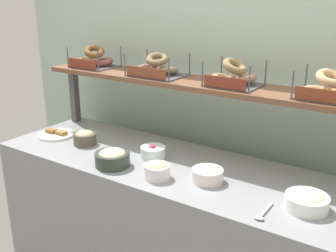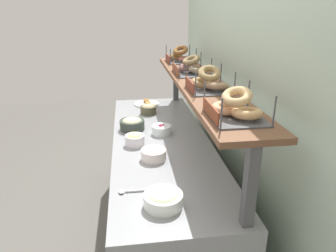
{
  "view_description": "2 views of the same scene",
  "coord_description": "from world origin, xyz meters",
  "px_view_note": "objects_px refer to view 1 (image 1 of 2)",
  "views": [
    {
      "loc": [
        1.18,
        -1.74,
        1.77
      ],
      "look_at": [
        0.01,
        0.0,
        1.07
      ],
      "focal_mm": 42.79,
      "sensor_mm": 36.0,
      "label": 1
    },
    {
      "loc": [
        2.08,
        -0.23,
        1.76
      ],
      "look_at": [
        0.1,
        0.04,
        0.99
      ],
      "focal_mm": 33.0,
      "sensor_mm": 36.0,
      "label": 2
    }
  ],
  "objects_px": {
    "bowl_beet_salad": "(153,152)",
    "bowl_scallion_spread": "(307,201)",
    "bowl_tuna_salad": "(112,158)",
    "bowl_egg_salad": "(157,170)",
    "bagel_basket_poppy": "(157,68)",
    "bowl_hummus": "(85,137)",
    "serving_spoon_near_plate": "(263,214)",
    "bowl_cream_cheese": "(208,174)",
    "bagel_basket_everything": "(234,77)",
    "serving_plate_white": "(56,134)",
    "bagel_basket_cinnamon_raisin": "(94,60)",
    "bagel_basket_plain": "(328,89)"
  },
  "relations": [
    {
      "from": "bowl_scallion_spread",
      "to": "serving_spoon_near_plate",
      "type": "distance_m",
      "value": 0.22
    },
    {
      "from": "bowl_egg_salad",
      "to": "bagel_basket_everything",
      "type": "xyz_separation_m",
      "value": [
        0.2,
        0.46,
        0.44
      ]
    },
    {
      "from": "bagel_basket_cinnamon_raisin",
      "to": "serving_plate_white",
      "type": "bearing_deg",
      "value": -105.49
    },
    {
      "from": "bowl_scallion_spread",
      "to": "bagel_basket_poppy",
      "type": "height_order",
      "value": "bagel_basket_poppy"
    },
    {
      "from": "bagel_basket_cinnamon_raisin",
      "to": "bowl_hummus",
      "type": "bearing_deg",
      "value": -59.42
    },
    {
      "from": "bowl_beet_salad",
      "to": "bagel_basket_poppy",
      "type": "xyz_separation_m",
      "value": [
        -0.14,
        0.24,
        0.44
      ]
    },
    {
      "from": "bowl_hummus",
      "to": "serving_spoon_near_plate",
      "type": "bearing_deg",
      "value": -8.89
    },
    {
      "from": "bowl_tuna_salad",
      "to": "serving_spoon_near_plate",
      "type": "bearing_deg",
      "value": -2.66
    },
    {
      "from": "bagel_basket_poppy",
      "to": "bowl_cream_cheese",
      "type": "bearing_deg",
      "value": -31.63
    },
    {
      "from": "bowl_beet_salad",
      "to": "bagel_basket_poppy",
      "type": "relative_size",
      "value": 0.44
    },
    {
      "from": "serving_plate_white",
      "to": "bagel_basket_cinnamon_raisin",
      "type": "xyz_separation_m",
      "value": [
        0.09,
        0.32,
        0.47
      ]
    },
    {
      "from": "bagel_basket_cinnamon_raisin",
      "to": "bagel_basket_plain",
      "type": "relative_size",
      "value": 0.99
    },
    {
      "from": "bagel_basket_poppy",
      "to": "bagel_basket_plain",
      "type": "distance_m",
      "value": 1.02
    },
    {
      "from": "bagel_basket_poppy",
      "to": "bowl_hummus",
      "type": "bearing_deg",
      "value": -138.57
    },
    {
      "from": "serving_spoon_near_plate",
      "to": "bagel_basket_everything",
      "type": "height_order",
      "value": "bagel_basket_everything"
    },
    {
      "from": "bowl_scallion_spread",
      "to": "serving_plate_white",
      "type": "relative_size",
      "value": 0.78
    },
    {
      "from": "bowl_beet_salad",
      "to": "bowl_scallion_spread",
      "type": "bearing_deg",
      "value": -6.07
    },
    {
      "from": "bowl_cream_cheese",
      "to": "bowl_scallion_spread",
      "type": "distance_m",
      "value": 0.5
    },
    {
      "from": "serving_plate_white",
      "to": "bagel_basket_poppy",
      "type": "distance_m",
      "value": 0.84
    },
    {
      "from": "bowl_cream_cheese",
      "to": "bagel_basket_everything",
      "type": "relative_size",
      "value": 0.56
    },
    {
      "from": "bagel_basket_poppy",
      "to": "bowl_scallion_spread",
      "type": "bearing_deg",
      "value": -17.91
    },
    {
      "from": "bowl_beet_salad",
      "to": "bowl_egg_salad",
      "type": "relative_size",
      "value": 1.08
    },
    {
      "from": "bowl_egg_salad",
      "to": "bagel_basket_cinnamon_raisin",
      "type": "distance_m",
      "value": 1.07
    },
    {
      "from": "bowl_beet_salad",
      "to": "bowl_egg_salad",
      "type": "height_order",
      "value": "bowl_egg_salad"
    },
    {
      "from": "bagel_basket_poppy",
      "to": "serving_spoon_near_plate",
      "type": "bearing_deg",
      "value": -28.9
    },
    {
      "from": "bowl_hummus",
      "to": "serving_spoon_near_plate",
      "type": "height_order",
      "value": "bowl_hummus"
    },
    {
      "from": "bowl_hummus",
      "to": "bowl_tuna_salad",
      "type": "xyz_separation_m",
      "value": [
        0.37,
        -0.16,
        0.0
      ]
    },
    {
      "from": "bagel_basket_everything",
      "to": "bagel_basket_plain",
      "type": "height_order",
      "value": "bagel_basket_everything"
    },
    {
      "from": "bowl_hummus",
      "to": "bowl_scallion_spread",
      "type": "relative_size",
      "value": 0.75
    },
    {
      "from": "bowl_tuna_salad",
      "to": "serving_spoon_near_plate",
      "type": "xyz_separation_m",
      "value": [
        0.9,
        -0.04,
        -0.04
      ]
    },
    {
      "from": "bowl_tuna_salad",
      "to": "bowl_beet_salad",
      "type": "distance_m",
      "value": 0.25
    },
    {
      "from": "bowl_egg_salad",
      "to": "bagel_basket_plain",
      "type": "xyz_separation_m",
      "value": [
        0.7,
        0.45,
        0.43
      ]
    },
    {
      "from": "bowl_beet_salad",
      "to": "serving_plate_white",
      "type": "height_order",
      "value": "bowl_beet_salad"
    },
    {
      "from": "serving_spoon_near_plate",
      "to": "bowl_beet_salad",
      "type": "bearing_deg",
      "value": 161.34
    },
    {
      "from": "serving_spoon_near_plate",
      "to": "bagel_basket_plain",
      "type": "distance_m",
      "value": 0.7
    },
    {
      "from": "bowl_cream_cheese",
      "to": "serving_spoon_near_plate",
      "type": "bearing_deg",
      "value": -24.37
    },
    {
      "from": "bowl_tuna_salad",
      "to": "bowl_egg_salad",
      "type": "bearing_deg",
      "value": 1.93
    },
    {
      "from": "bowl_hummus",
      "to": "bowl_cream_cheese",
      "type": "bearing_deg",
      "value": -2.21
    },
    {
      "from": "bowl_cream_cheese",
      "to": "bowl_egg_salad",
      "type": "bearing_deg",
      "value": -154.84
    },
    {
      "from": "bowl_beet_salad",
      "to": "bowl_hummus",
      "type": "bearing_deg",
      "value": -172.63
    },
    {
      "from": "bowl_hummus",
      "to": "bowl_tuna_salad",
      "type": "bearing_deg",
      "value": -22.93
    },
    {
      "from": "bowl_beet_salad",
      "to": "serving_spoon_near_plate",
      "type": "relative_size",
      "value": 0.84
    },
    {
      "from": "bowl_cream_cheese",
      "to": "bagel_basket_poppy",
      "type": "bearing_deg",
      "value": 148.37
    },
    {
      "from": "bagel_basket_cinnamon_raisin",
      "to": "serving_spoon_near_plate",
      "type": "bearing_deg",
      "value": -19.62
    },
    {
      "from": "serving_spoon_near_plate",
      "to": "bagel_basket_cinnamon_raisin",
      "type": "xyz_separation_m",
      "value": [
        -1.45,
        0.52,
        0.47
      ]
    },
    {
      "from": "bagel_basket_poppy",
      "to": "bowl_beet_salad",
      "type": "bearing_deg",
      "value": -59.82
    },
    {
      "from": "bowl_tuna_salad",
      "to": "bagel_basket_everything",
      "type": "height_order",
      "value": "bagel_basket_everything"
    },
    {
      "from": "bowl_egg_salad",
      "to": "serving_plate_white",
      "type": "height_order",
      "value": "bowl_egg_salad"
    },
    {
      "from": "serving_spoon_near_plate",
      "to": "bagel_basket_cinnamon_raisin",
      "type": "relative_size",
      "value": 0.59
    },
    {
      "from": "bowl_cream_cheese",
      "to": "bowl_hummus",
      "type": "bearing_deg",
      "value": 177.79
    }
  ]
}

